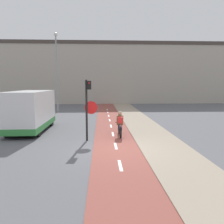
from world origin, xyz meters
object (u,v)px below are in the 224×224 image
(street_lamp_far, at_px, (57,66))
(cyclist_near, at_px, (120,124))
(van, at_px, (31,112))
(traffic_light_pole, at_px, (88,103))

(street_lamp_far, xyz_separation_m, cyclist_near, (5.62, -10.90, -4.15))
(street_lamp_far, bearing_deg, cyclist_near, -62.71)
(street_lamp_far, relative_size, cyclist_near, 4.87)
(street_lamp_far, distance_m, van, 9.86)
(traffic_light_pole, relative_size, street_lamp_far, 0.39)
(traffic_light_pole, bearing_deg, cyclist_near, 26.62)
(street_lamp_far, xyz_separation_m, van, (0.12, -9.17, -3.61))
(traffic_light_pole, distance_m, street_lamp_far, 12.72)
(street_lamp_far, height_order, van, street_lamp_far)
(van, bearing_deg, traffic_light_pole, -34.52)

